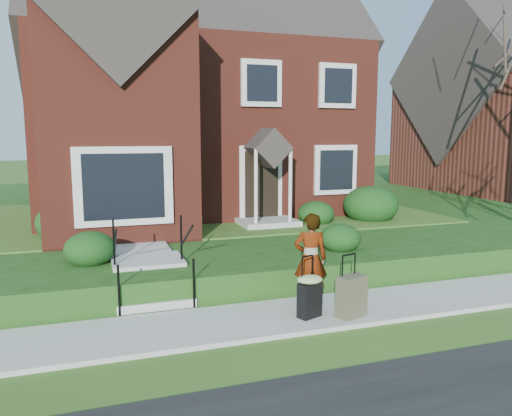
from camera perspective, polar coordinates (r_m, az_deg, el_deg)
name	(u,v)px	position (r m, az deg, el deg)	size (l,w,h in m)	color
ground	(308,316)	(9.04, 5.91, -12.16)	(120.00, 120.00, 0.00)	#2D5119
sidewalk	(308,314)	(9.03, 5.91, -11.92)	(60.00, 1.60, 0.08)	#9E9B93
terrace	(286,206)	(20.27, 3.48, 0.26)	(44.00, 20.00, 0.60)	#193C10
walkway	(135,236)	(12.98, -13.62, -3.11)	(1.20, 6.00, 0.06)	#9E9B93
main_house	(187,72)	(17.74, -7.88, 15.11)	(10.40, 10.20, 9.40)	maroon
front_steps	(151,275)	(9.96, -11.96, -7.47)	(1.40, 2.02, 1.50)	#9E9B93
foundation_shrubs	(253,213)	(13.43, -0.33, -0.53)	(10.19, 4.49, 1.16)	#10340F
woman	(310,259)	(9.18, 6.24, -5.79)	(0.62, 0.41, 1.69)	#999999
suitcase_black	(310,294)	(8.64, 6.14, -9.70)	(0.54, 0.49, 1.07)	black
suitcase_olive	(352,296)	(8.77, 10.86, -9.87)	(0.56, 0.41, 1.09)	#4A4A31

